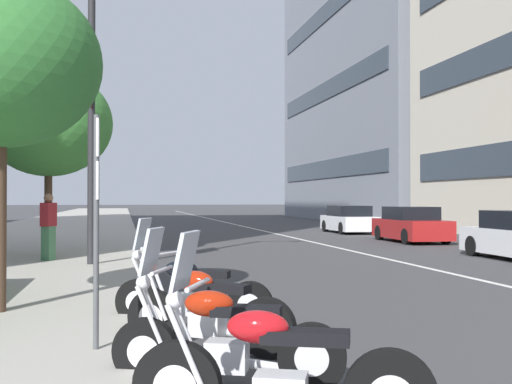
% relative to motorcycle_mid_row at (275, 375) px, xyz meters
% --- Properties ---
extents(sidewalk_right_plaza, '(160.00, 8.40, 0.15)m').
position_rel_motorcycle_mid_row_xyz_m(sidewalk_right_plaza, '(29.74, 4.70, -0.37)').
color(sidewalk_right_plaza, '#A39E93').
rests_on(sidewalk_right_plaza, ground).
extents(lane_centre_stripe, '(110.00, 0.16, 0.01)m').
position_rel_motorcycle_mid_row_xyz_m(lane_centre_stripe, '(34.74, -6.39, -0.45)').
color(lane_centre_stripe, silver).
rests_on(lane_centre_stripe, ground).
extents(motorcycle_mid_row, '(0.98, 2.13, 1.49)m').
position_rel_motorcycle_mid_row_xyz_m(motorcycle_mid_row, '(0.00, 0.00, 0.00)').
color(motorcycle_mid_row, black).
rests_on(motorcycle_mid_row, ground).
extents(motorcycle_by_sign_pole, '(0.95, 2.08, 1.47)m').
position_rel_motorcycle_mid_row_xyz_m(motorcycle_by_sign_pole, '(1.25, 0.20, -0.01)').
color(motorcycle_by_sign_pole, black).
rests_on(motorcycle_by_sign_pole, ground).
extents(motorcycle_second_in_row, '(1.33, 1.79, 1.11)m').
position_rel_motorcycle_mid_row_xyz_m(motorcycle_second_in_row, '(2.66, 0.17, -0.03)').
color(motorcycle_second_in_row, black).
rests_on(motorcycle_second_in_row, ground).
extents(motorcycle_under_tarp, '(0.99, 2.09, 1.48)m').
position_rel_motorcycle_mid_row_xyz_m(motorcycle_under_tarp, '(4.09, 0.20, -0.01)').
color(motorcycle_under_tarp, black).
rests_on(motorcycle_under_tarp, ground).
extents(car_far_down_avenue, '(4.32, 1.93, 1.44)m').
position_rel_motorcycle_mid_row_xyz_m(car_far_down_avenue, '(19.22, -10.35, 0.22)').
color(car_far_down_avenue, maroon).
rests_on(car_far_down_avenue, ground).
extents(car_lead_in_lane, '(4.21, 1.93, 1.41)m').
position_rel_motorcycle_mid_row_xyz_m(car_lead_in_lane, '(26.26, -10.30, 0.22)').
color(car_lead_in_lane, silver).
rests_on(car_lead_in_lane, ground).
extents(parking_sign_by_curb, '(0.32, 0.06, 2.48)m').
position_rel_motorcycle_mid_row_xyz_m(parking_sign_by_curb, '(2.38, 1.37, 1.25)').
color(parking_sign_by_curb, '#47494C').
rests_on(parking_sign_by_curb, sidewalk_right_plaza).
extents(street_lamp_with_banners, '(1.26, 2.06, 7.86)m').
position_rel_motorcycle_mid_row_xyz_m(street_lamp_with_banners, '(11.37, 1.60, 4.40)').
color(street_lamp_with_banners, '#232326').
rests_on(street_lamp_with_banners, sidewalk_right_plaza).
extents(street_tree_far_plaza, '(3.60, 3.60, 5.30)m').
position_rel_motorcycle_mid_row_xyz_m(street_tree_far_plaza, '(14.25, 3.21, 3.46)').
color(street_tree_far_plaza, '#473323').
rests_on(street_tree_far_plaza, sidewalk_right_plaza).
extents(pedestrian_on_plaza, '(0.47, 0.40, 1.74)m').
position_rel_motorcycle_mid_row_xyz_m(pedestrian_on_plaza, '(12.56, 3.01, 0.58)').
color(pedestrian_on_plaza, '#3F724C').
rests_on(pedestrian_on_plaza, sidewalk_right_plaza).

